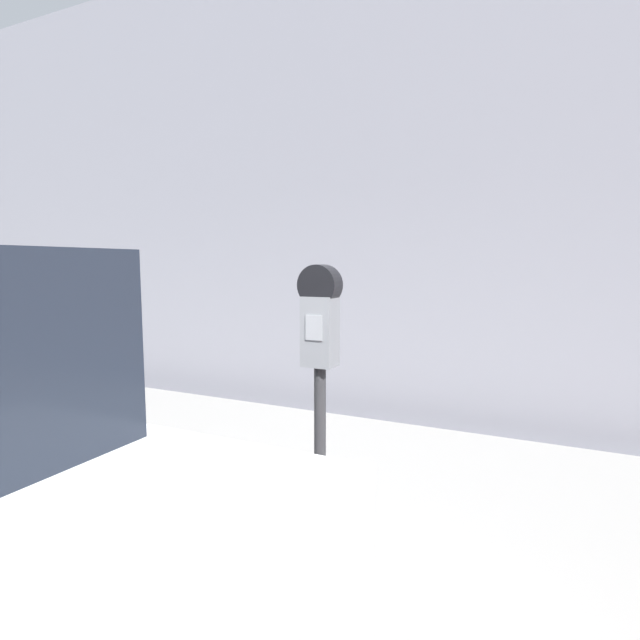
# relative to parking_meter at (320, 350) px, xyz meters

# --- Properties ---
(sidewalk) EXTENTS (24.00, 2.80, 0.13)m
(sidewalk) POSITION_rel_parking_meter_xyz_m (-0.57, 0.92, -1.17)
(sidewalk) COLOR #9E9B96
(sidewalk) RESTS_ON ground_plane
(building_facade) EXTENTS (24.00, 0.30, 5.08)m
(building_facade) POSITION_rel_parking_meter_xyz_m (-0.57, 2.85, 1.31)
(building_facade) COLOR gray
(building_facade) RESTS_ON ground_plane
(parking_meter) EXTENTS (0.21, 0.14, 1.54)m
(parking_meter) POSITION_rel_parking_meter_xyz_m (0.00, 0.00, 0.00)
(parking_meter) COLOR #2D2D30
(parking_meter) RESTS_ON sidewalk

